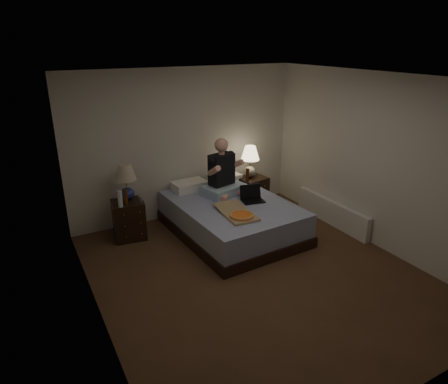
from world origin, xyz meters
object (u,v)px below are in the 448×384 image
beer_bottle_left (126,197)px  laptop (253,194)px  soda_can (140,199)px  radiator (332,212)px  person (224,167)px  nightstand_right (252,194)px  nightstand_left (129,220)px  water_bottle (120,199)px  pizza_box (242,216)px  bed (232,218)px  lamp_left (126,182)px  beer_bottle_right (248,174)px  lamp_right (250,162)px

beer_bottle_left → laptop: (1.82, -0.63, -0.07)m
soda_can → radiator: size_ratio=0.06×
soda_can → laptop: laptop is taller
laptop → radiator: laptop is taller
person → nightstand_right: bearing=7.7°
nightstand_left → water_bottle: (-0.14, -0.15, 0.43)m
pizza_box → bed: bearing=76.5°
lamp_left → beer_bottle_right: lamp_left is taller
lamp_left → beer_bottle_left: size_ratio=2.43×
nightstand_right → water_bottle: bearing=176.4°
laptop → pizza_box: 0.67m
bed → lamp_left: 1.72m
soda_can → nightstand_left: bearing=146.6°
beer_bottle_right → radiator: 1.55m
water_bottle → beer_bottle_left: water_bottle is taller
beer_bottle_left → lamp_right: bearing=4.6°
bed → beer_bottle_left: bearing=158.5°
lamp_left → soda_can: 0.33m
person → radiator: person is taller
lamp_right → water_bottle: (-2.36, -0.22, -0.17)m
bed → radiator: size_ratio=1.31×
nightstand_right → beer_bottle_right: 0.47m
beer_bottle_right → laptop: 0.73m
beer_bottle_left → soda_can: bearing=-1.4°
lamp_right → nightstand_left: bearing=-178.1°
lamp_left → lamp_right: lamp_right is taller
person → beer_bottle_right: bearing=3.4°
water_bottle → pizza_box: 1.79m
lamp_right → pizza_box: size_ratio=0.74×
soda_can → beer_bottle_left: size_ratio=0.43×
laptop → pizza_box: laptop is taller
nightstand_right → person: (-0.73, -0.29, 0.68)m
radiator → nightstand_left: bearing=160.3°
bed → nightstand_right: nightstand_right is taller
water_bottle → person: size_ratio=0.27×
person → pizza_box: bearing=-117.0°
nightstand_left → lamp_right: 2.30m
water_bottle → pizza_box: size_ratio=0.33×
soda_can → person: size_ratio=0.11×
lamp_left → lamp_right: size_ratio=1.00×
nightstand_right → lamp_left: bearing=170.7°
nightstand_right → radiator: size_ratio=0.38×
bed → soda_can: 1.45m
beer_bottle_right → radiator: bearing=-45.1°
laptop → nightstand_left: bearing=167.7°
bed → nightstand_right: 1.01m
beer_bottle_left → pizza_box: 1.74m
person → laptop: bearing=-75.7°
laptop → nightstand_right: bearing=68.9°
soda_can → beer_bottle_right: size_ratio=0.43×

